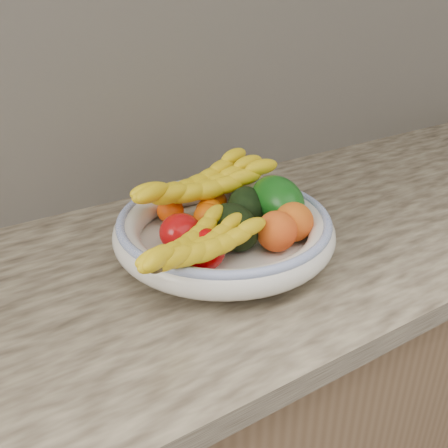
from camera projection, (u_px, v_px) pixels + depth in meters
kitchen_counter at (218, 414)px, 1.12m from camera, size 2.44×0.66×1.40m
fruit_bowl at (224, 230)px, 0.88m from camera, size 0.39×0.39×0.08m
clementine_back_left at (170, 211)px, 0.94m from camera, size 0.06×0.06×0.05m
clementine_back_right at (215, 201)px, 0.97m from camera, size 0.05×0.05×0.04m
clementine_back_mid at (209, 210)px, 0.94m from camera, size 0.06×0.06×0.05m
clementine_extra at (207, 216)px, 0.92m from camera, size 0.05×0.05×0.05m
tomato_left at (181, 233)px, 0.84m from camera, size 0.07×0.07×0.07m
tomato_near_left at (202, 250)px, 0.79m from camera, size 0.09×0.09×0.07m
avocado_center at (233, 227)px, 0.86m from camera, size 0.08×0.12×0.08m
avocado_right at (246, 207)px, 0.93m from camera, size 0.11×0.12×0.07m
green_mango at (277, 201)px, 0.92m from camera, size 0.11×0.13×0.11m
peach_front at (277, 231)px, 0.84m from camera, size 0.08×0.08×0.07m
peach_right at (294, 222)px, 0.87m from camera, size 0.08×0.08×0.07m
banana_bunch_back at (203, 189)px, 0.94m from camera, size 0.33×0.16×0.09m
banana_bunch_front at (198, 249)px, 0.76m from camera, size 0.28×0.19×0.07m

